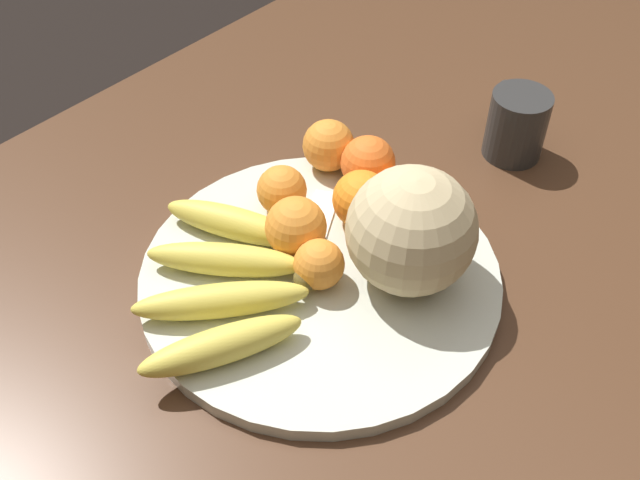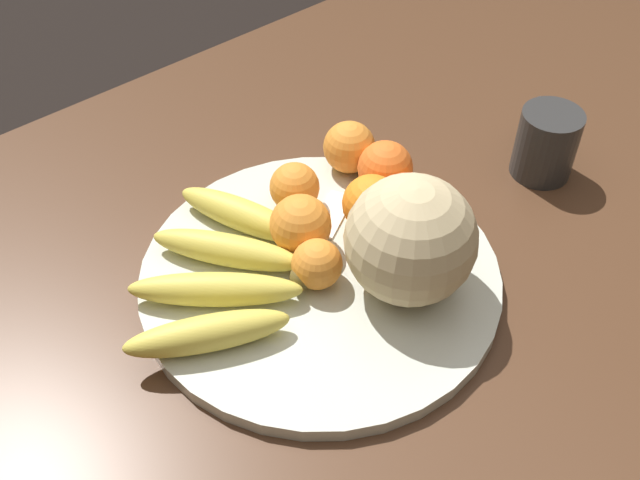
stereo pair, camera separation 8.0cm
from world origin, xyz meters
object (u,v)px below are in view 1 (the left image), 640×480
object	(u,v)px
ceramic_mug	(516,123)
orange_back_right	(362,199)
banana_bunch	(227,280)
produce_tag	(323,212)
fruit_bowl	(320,276)
orange_front_right	(296,227)
orange_top_small	(282,190)
kitchen_table	(351,289)
orange_side_extra	(319,264)
orange_mid_center	(329,145)
orange_front_left	(368,163)
orange_back_left	(408,191)
melon	(411,231)

from	to	relation	value
ceramic_mug	orange_back_right	bearing A→B (deg)	-11.94
banana_bunch	produce_tag	xyz separation A→B (m)	(-0.16, -0.01, -0.02)
fruit_bowl	ceramic_mug	bearing A→B (deg)	174.18
orange_front_right	orange_back_right	bearing A→B (deg)	163.70
orange_back_right	orange_top_small	size ratio (longest dim) A/B	1.14
kitchen_table	orange_side_extra	bearing A→B (deg)	13.15
fruit_bowl	produce_tag	xyz separation A→B (m)	(-0.07, -0.06, 0.01)
orange_front_right	produce_tag	world-z (taller)	orange_front_right
ceramic_mug	produce_tag	bearing A→B (deg)	-19.19
orange_top_small	produce_tag	xyz separation A→B (m)	(-0.03, 0.04, -0.03)
orange_front_right	orange_mid_center	size ratio (longest dim) A/B	1.06
banana_bunch	orange_front_left	bearing A→B (deg)	-132.44
orange_front_left	orange_back_left	xyz separation A→B (m)	(0.01, 0.07, -0.00)
orange_side_extra	orange_front_right	bearing A→B (deg)	-110.97
orange_front_left	produce_tag	world-z (taller)	orange_front_left
melon	orange_side_extra	size ratio (longest dim) A/B	2.50
orange_front_right	produce_tag	bearing A→B (deg)	-165.22
orange_back_right	ceramic_mug	world-z (taller)	ceramic_mug
orange_back_right	produce_tag	world-z (taller)	orange_back_right
fruit_bowl	orange_back_right	world-z (taller)	orange_back_right
fruit_bowl	melon	size ratio (longest dim) A/B	2.89
orange_back_right	orange_back_left	bearing A→B (deg)	149.23
orange_mid_center	orange_side_extra	xyz separation A→B (m)	(0.16, 0.12, -0.01)
melon	orange_top_small	xyz separation A→B (m)	(0.01, -0.18, -0.04)
fruit_bowl	orange_back_left	xyz separation A→B (m)	(-0.14, 0.01, 0.04)
orange_front_left	orange_mid_center	bearing A→B (deg)	-84.87
orange_front_left	produce_tag	distance (m)	0.08
fruit_bowl	banana_bunch	distance (m)	0.11
orange_side_extra	ceramic_mug	xyz separation A→B (m)	(-0.36, 0.03, 0.00)
produce_tag	orange_front_left	bearing A→B (deg)	147.00
ceramic_mug	orange_front_right	bearing A→B (deg)	-13.05
orange_mid_center	melon	bearing A→B (deg)	65.65
banana_bunch	orange_front_right	size ratio (longest dim) A/B	3.73
orange_front_right	orange_side_extra	world-z (taller)	orange_front_right
orange_front_left	orange_back_right	distance (m)	0.07
orange_mid_center	produce_tag	distance (m)	0.10
kitchen_table	orange_mid_center	xyz separation A→B (m)	(-0.08, -0.11, 0.13)
orange_front_right	banana_bunch	bearing A→B (deg)	-6.56
produce_tag	orange_front_right	bearing A→B (deg)	-13.99
orange_back_right	ceramic_mug	xyz separation A→B (m)	(-0.26, 0.05, -0.01)
kitchen_table	orange_top_small	distance (m)	0.16
kitchen_table	orange_back_left	bearing A→B (deg)	164.26
fruit_bowl	orange_mid_center	xyz separation A→B (m)	(-0.15, -0.11, 0.04)
orange_back_left	produce_tag	distance (m)	0.11
produce_tag	fruit_bowl	bearing A→B (deg)	10.98
kitchen_table	orange_back_right	bearing A→B (deg)	-160.13
orange_front_left	melon	bearing A→B (deg)	54.98
orange_front_left	kitchen_table	bearing A→B (deg)	29.09
orange_back_right	fruit_bowl	bearing A→B (deg)	11.11
orange_top_small	banana_bunch	bearing A→B (deg)	19.34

